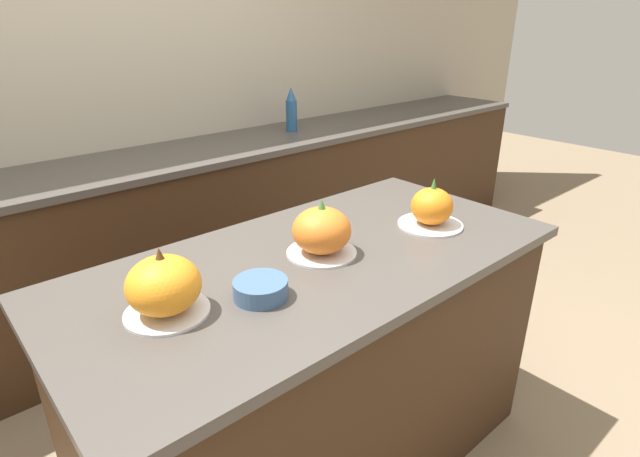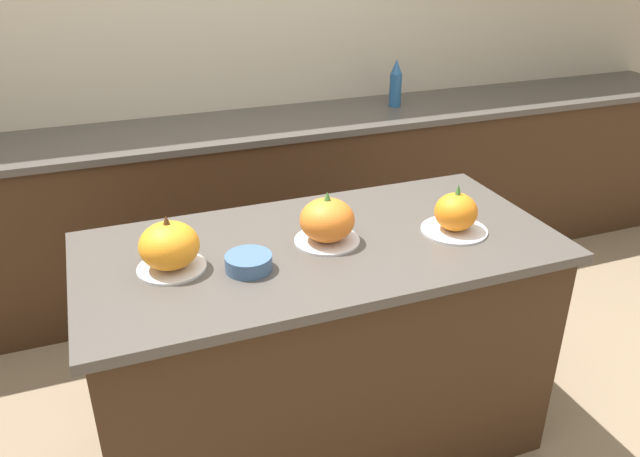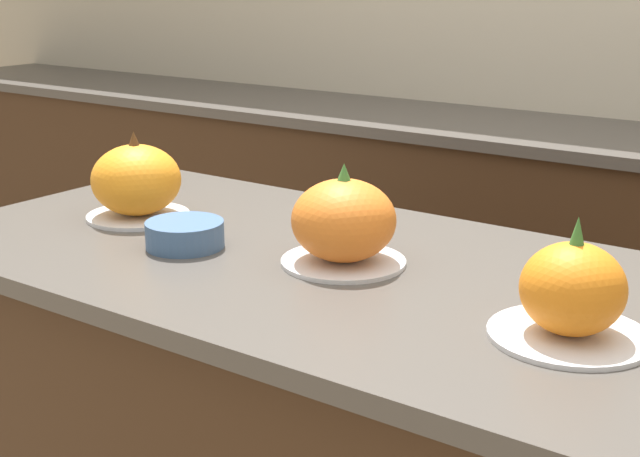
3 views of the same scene
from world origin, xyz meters
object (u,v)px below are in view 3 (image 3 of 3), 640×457
pumpkin_cake_center (344,223)px  pumpkin_cake_right (572,294)px  mixing_bowl (185,234)px  pumpkin_cake_left (136,182)px

pumpkin_cake_center → pumpkin_cake_right: size_ratio=0.96×
pumpkin_cake_right → mixing_bowl: 0.76m
pumpkin_cake_left → pumpkin_cake_center: (0.53, -0.00, -0.00)m
pumpkin_cake_left → pumpkin_cake_right: size_ratio=0.93×
pumpkin_cake_center → pumpkin_cake_right: pumpkin_cake_center is taller
pumpkin_cake_center → pumpkin_cake_left: bearing=179.9°
pumpkin_cake_right → mixing_bowl: pumpkin_cake_right is taller
pumpkin_cake_center → mixing_bowl: 0.32m
pumpkin_cake_left → pumpkin_cake_center: 0.53m
pumpkin_cake_left → pumpkin_cake_center: size_ratio=0.97×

